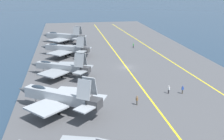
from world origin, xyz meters
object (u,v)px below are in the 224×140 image
Objects in this scene: crew_blue_vest at (183,89)px; crew_brown_vest at (137,100)px; parked_jet_second at (58,96)px; crew_green_vest at (133,45)px; parked_jet_third at (61,67)px; parked_jet_fifth at (63,36)px; parked_jet_fourth at (65,48)px; crew_white_vest at (169,89)px.

crew_brown_vest is at bearing 109.82° from crew_blue_vest.
crew_green_vest is at bearing -28.54° from parked_jet_second.
parked_jet_second is 9.12× the size of crew_green_vest.
parked_jet_third is 37.52m from parked_jet_fifth.
parked_jet_fifth is 9.21× the size of crew_brown_vest.
parked_jet_second reaches higher than parked_jet_fourth.
parked_jet_second is at bearing 101.40° from crew_white_vest.
parked_jet_fifth is at bearing -1.17° from parked_jet_second.
parked_jet_fourth is 18.54m from parked_jet_fifth.
parked_jet_fifth is (37.51, -0.83, 0.30)m from parked_jet_third.
crew_green_vest reaches higher than crew_blue_vest.
parked_jet_fourth is at bearing 30.70° from crew_white_vest.
parked_jet_second is 9.40× the size of crew_white_vest.
crew_brown_vest is at bearing -89.60° from parked_jet_second.
parked_jet_third is 0.98× the size of parked_jet_fourth.
parked_jet_fifth is at bearing 21.40° from crew_white_vest.
parked_jet_second reaches higher than parked_jet_third.
crew_green_vest is (44.74, -24.33, -1.78)m from parked_jet_second.
parked_jet_fourth is 9.34× the size of crew_blue_vest.
crew_white_vest is at bearing -149.30° from parked_jet_fourth.
crew_brown_vest is (-56.63, -12.86, -1.52)m from parked_jet_fifth.
parked_jet_fourth is 0.95× the size of parked_jet_fifth.
parked_jet_fifth is at bearing 23.74° from crew_blue_vest.
crew_brown_vest reaches higher than crew_blue_vest.
crew_brown_vest is (0.10, -14.02, -1.76)m from parked_jet_second.
crew_brown_vest reaches higher than crew_green_vest.
crew_green_vest is (40.37, -2.65, 0.03)m from crew_white_vest.
crew_white_vest is at bearing -124.81° from parked_jet_third.
parked_jet_third reaches higher than crew_brown_vest.
crew_white_vest is 0.95× the size of crew_brown_vest.
parked_jet_fourth is 41.27m from crew_blue_vest.
crew_blue_vest is at bearing -100.85° from crew_white_vest.
crew_brown_vest is at bearing -167.21° from parked_jet_fifth.
crew_brown_vest is at bearing 167.00° from crew_green_vest.
parked_jet_fifth is (56.73, -1.16, -0.25)m from parked_jet_second.
crew_white_vest is (-52.36, -20.52, -1.57)m from parked_jet_fifth.
parked_jet_second is 8.96× the size of crew_brown_vest.
parked_jet_fourth is at bearing -2.39° from parked_jet_second.
parked_jet_second reaches higher than crew_white_vest.
parked_jet_fourth is 23.70m from crew_green_vest.
parked_jet_fifth is 9.38× the size of crew_green_vest.
parked_jet_second is 14.13m from crew_brown_vest.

